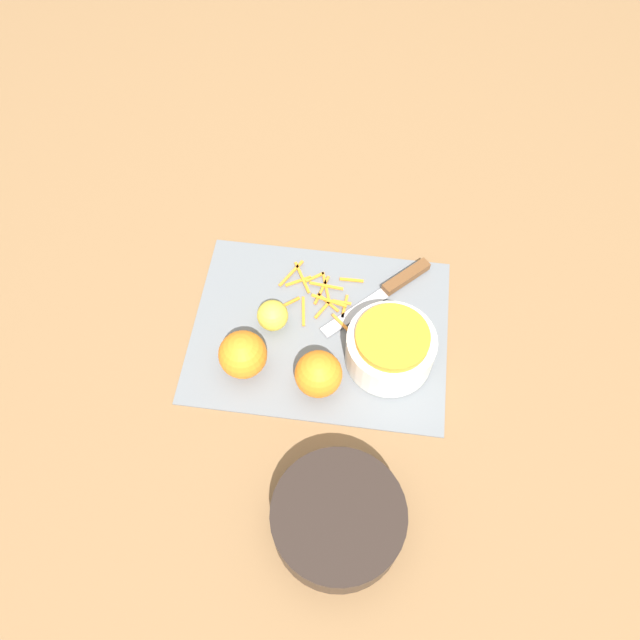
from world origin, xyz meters
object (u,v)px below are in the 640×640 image
Objects in this scene: lemon at (272,318)px; bowl_dark at (338,519)px; knife at (395,285)px; bowl_speckled at (390,347)px; orange_right at (318,374)px; orange_left at (243,355)px.

bowl_dark is at bearing 115.31° from lemon.
bowl_speckled is at bearing 45.16° from knife.
knife is at bearing -151.91° from lemon.
knife is (-0.05, -0.43, -0.02)m from bowl_dark.
orange_left is at bearing -8.09° from orange_right.
knife is 2.38× the size of orange_right.
lemon is at bearing -64.69° from bowl_dark.
lemon reaches higher than knife.
bowl_dark is 3.58× the size of lemon.
orange_right is at bearing 29.68° from bowl_speckled.
bowl_dark is 0.23m from orange_right.
bowl_speckled is 0.13m from orange_right.
bowl_speckled is 0.15m from knife.
orange_left is 1.48× the size of lemon.
knife is at bearing -117.96° from orange_right.
bowl_speckled is 0.21m from lemon.
orange_left reaches higher than bowl_dark.
lemon is (-0.03, -0.08, -0.01)m from orange_left.
orange_right reaches higher than lemon.
knife is 2.31× the size of orange_left.
lemon is (0.15, -0.32, 0.00)m from bowl_dark.
bowl_dark is 1.05× the size of knife.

